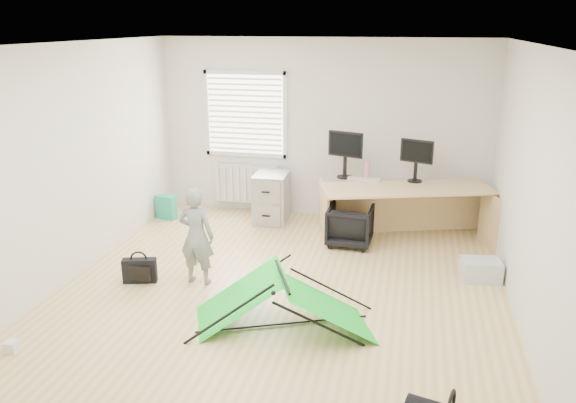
% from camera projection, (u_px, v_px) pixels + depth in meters
% --- Properties ---
extents(ground, '(5.50, 5.50, 0.00)m').
position_uv_depth(ground, '(280.00, 292.00, 6.33)').
color(ground, tan).
rests_on(ground, ground).
extents(back_wall, '(5.00, 0.02, 2.70)m').
position_uv_depth(back_wall, '(322.00, 130.00, 8.47)').
color(back_wall, silver).
rests_on(back_wall, ground).
extents(window, '(1.20, 0.06, 1.20)m').
position_uv_depth(window, '(245.00, 114.00, 8.62)').
color(window, silver).
rests_on(window, back_wall).
extents(radiator, '(1.00, 0.12, 0.60)m').
position_uv_depth(radiator, '(246.00, 184.00, 8.92)').
color(radiator, silver).
rests_on(radiator, back_wall).
extents(desk, '(2.39, 1.40, 0.78)m').
position_uv_depth(desk, '(405.00, 215.00, 7.68)').
color(desk, tan).
rests_on(desk, ground).
extents(filing_cabinet, '(0.52, 0.67, 0.75)m').
position_uv_depth(filing_cabinet, '(272.00, 197.00, 8.49)').
color(filing_cabinet, '#96989B').
rests_on(filing_cabinet, ground).
extents(monitor_left, '(0.52, 0.26, 0.49)m').
position_uv_depth(monitor_left, '(345.00, 161.00, 7.96)').
color(monitor_left, black).
rests_on(monitor_left, desk).
extents(monitor_right, '(0.47, 0.25, 0.44)m').
position_uv_depth(monitor_right, '(416.00, 166.00, 7.77)').
color(monitor_right, black).
rests_on(monitor_right, desk).
extents(keyboard, '(0.46, 0.18, 0.02)m').
position_uv_depth(keyboard, '(364.00, 179.00, 7.92)').
color(keyboard, beige).
rests_on(keyboard, desk).
extents(thermos, '(0.08, 0.08, 0.26)m').
position_uv_depth(thermos, '(367.00, 170.00, 7.95)').
color(thermos, '#CF7493').
rests_on(thermos, desk).
extents(office_chair, '(0.61, 0.63, 0.55)m').
position_uv_depth(office_chair, '(350.00, 225.00, 7.61)').
color(office_chair, black).
rests_on(office_chair, ground).
extents(person, '(0.44, 0.31, 1.16)m').
position_uv_depth(person, '(196.00, 236.00, 6.40)').
color(person, gray).
rests_on(person, ground).
extents(kite, '(1.91, 1.40, 0.54)m').
position_uv_depth(kite, '(283.00, 301.00, 5.55)').
color(kite, '#13D02B').
rests_on(kite, ground).
extents(storage_crate, '(0.49, 0.37, 0.25)m').
position_uv_depth(storage_crate, '(481.00, 270.00, 6.60)').
color(storage_crate, silver).
rests_on(storage_crate, ground).
extents(tote_bag, '(0.33, 0.19, 0.37)m').
position_uv_depth(tote_bag, '(166.00, 207.00, 8.64)').
color(tote_bag, teal).
rests_on(tote_bag, ground).
extents(laptop_bag, '(0.40, 0.22, 0.29)m').
position_uv_depth(laptop_bag, '(140.00, 271.00, 6.53)').
color(laptop_bag, black).
rests_on(laptop_bag, ground).
extents(white_box, '(0.12, 0.12, 0.11)m').
position_uv_depth(white_box, '(11.00, 347.00, 5.17)').
color(white_box, silver).
rests_on(white_box, ground).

